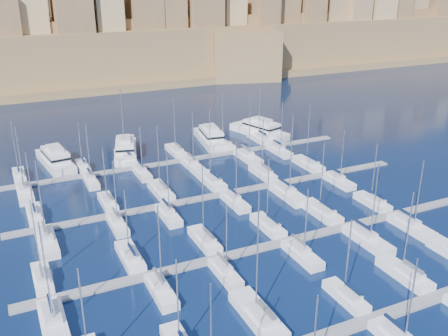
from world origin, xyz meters
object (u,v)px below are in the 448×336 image
sailboat_2 (258,316)px  motor_yacht_a (55,159)px  motor_yacht_c (211,137)px  motor_yacht_d (260,129)px  motor_yacht_b (125,149)px  sailboat_4 (405,274)px

sailboat_2 → motor_yacht_a: 71.15m
motor_yacht_c → motor_yacht_d: (15.19, 0.51, -0.00)m
motor_yacht_c → motor_yacht_d: 15.20m
motor_yacht_a → motor_yacht_c: (39.59, 0.07, 0.00)m
sailboat_2 → motor_yacht_b: 69.39m
sailboat_4 → sailboat_2: bearing=178.3°
sailboat_2 → motor_yacht_b: size_ratio=1.04×
motor_yacht_b → motor_yacht_d: size_ratio=0.93×
motor_yacht_a → motor_yacht_c: same height
motor_yacht_b → motor_yacht_c: (22.98, 0.09, 0.00)m
motor_yacht_a → motor_yacht_b: 16.61m
sailboat_4 → motor_yacht_a: size_ratio=0.79×
motor_yacht_a → motor_yacht_b: (16.61, -0.01, -0.00)m
sailboat_4 → motor_yacht_d: 72.24m
sailboat_2 → motor_yacht_b: bearing=89.2°
motor_yacht_c → motor_yacht_d: size_ratio=0.93×
motor_yacht_a → motor_yacht_d: 54.79m
motor_yacht_a → motor_yacht_c: size_ratio=0.99×
motor_yacht_a → motor_yacht_c: bearing=0.1°
motor_yacht_a → motor_yacht_d: (54.78, 0.59, -0.00)m
sailboat_4 → motor_yacht_c: 70.17m
sailboat_4 → motor_yacht_c: size_ratio=0.78×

